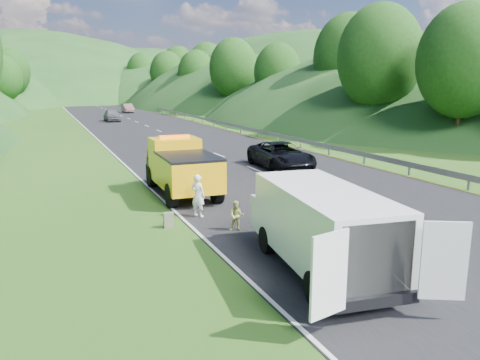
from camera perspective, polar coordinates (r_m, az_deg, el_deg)
name	(u,v)px	position (r m, az deg, el deg)	size (l,w,h in m)	color
ground	(294,220)	(18.09, 6.63, -4.86)	(320.00, 320.00, 0.00)	#38661E
road_surface	(147,126)	(56.45, -11.28, 6.47)	(14.00, 200.00, 0.02)	black
guardrail	(178,117)	(70.29, -7.59, 7.64)	(0.06, 140.00, 1.52)	gray
tree_line_right	(237,112)	(81.57, -0.36, 8.33)	(14.00, 140.00, 14.00)	#255318
hills_backdrop	(91,98)	(150.53, -17.72, 9.46)	(201.00, 288.60, 44.00)	#2D5B23
tow_truck	(181,167)	(21.88, -7.18, 1.58)	(2.52, 6.26, 2.66)	black
white_van	(320,225)	(13.11, 9.76, -5.37)	(3.75, 7.02, 2.38)	black
woman	(198,217)	(18.47, -5.09, -4.47)	(0.61, 0.45, 1.67)	white
child	(237,231)	(16.70, -0.41, -6.23)	(0.52, 0.41, 1.08)	#CACC6C
worker	(357,270)	(13.79, 14.08, -10.63)	(1.11, 0.64, 1.72)	black
suitcase	(169,220)	(17.17, -8.69, -4.85)	(0.35, 0.20, 0.57)	#64674D
spare_tire	(369,286)	(12.88, 15.42, -12.39)	(0.64, 0.64, 0.20)	black
passing_suv	(281,168)	(28.60, 5.00, 1.43)	(2.60, 5.64, 1.57)	black
dist_car_a	(112,121)	(64.20, -15.30, 6.92)	(1.83, 4.56, 1.55)	#505256
dist_car_b	(128,113)	(81.50, -13.50, 8.00)	(1.52, 4.37, 1.44)	brown
dist_car_c	(97,104)	(112.05, -17.02, 8.81)	(1.87, 4.60, 1.34)	brown
dist_car_d	(93,103)	(117.59, -17.46, 8.91)	(1.83, 4.56, 1.55)	#436947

